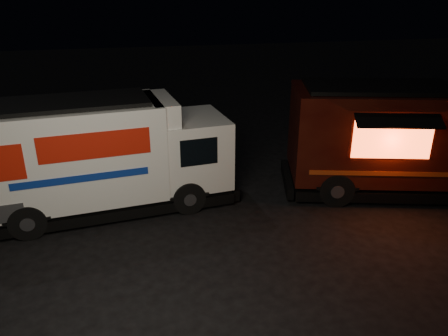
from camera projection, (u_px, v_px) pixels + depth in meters
ground at (173, 244)px, 11.14m from camera, size 80.00×80.00×0.00m
white_truck at (107, 155)px, 12.43m from camera, size 7.51×3.21×3.31m
red_truck at (405, 140)px, 13.50m from camera, size 7.76×4.56×3.40m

